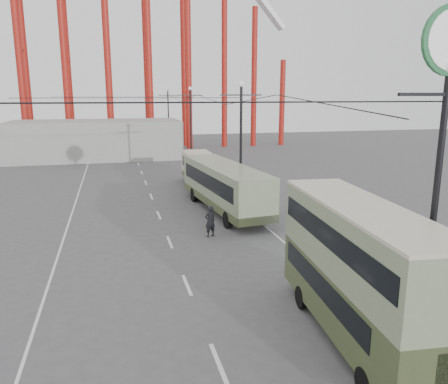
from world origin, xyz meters
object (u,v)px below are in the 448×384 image
object	(u,v)px
single_decker_cream	(202,170)
pedestrian	(210,221)
lamp_post_near	(445,110)
single_decker_green	(224,185)
double_decker_bus	(358,266)

from	to	relation	value
single_decker_cream	pedestrian	distance (m)	13.84
lamp_post_near	single_decker_green	bearing A→B (deg)	95.53
lamp_post_near	single_decker_green	world-z (taller)	lamp_post_near
pedestrian	single_decker_cream	bearing A→B (deg)	-120.07
lamp_post_near	single_decker_green	distance (m)	19.95
double_decker_bus	pedestrian	distance (m)	12.59
single_decker_green	lamp_post_near	bearing A→B (deg)	-90.27
double_decker_bus	single_decker_cream	xyz separation A→B (m)	(-0.04, 25.87, -1.00)
lamp_post_near	double_decker_bus	size ratio (longest dim) A/B	1.18
double_decker_bus	single_decker_cream	world-z (taller)	double_decker_bus
single_decker_cream	single_decker_green	bearing A→B (deg)	-89.25
double_decker_bus	pedestrian	size ratio (longest dim) A/B	4.76
single_decker_green	single_decker_cream	distance (m)	8.09
lamp_post_near	single_decker_cream	bearing A→B (deg)	93.78
lamp_post_near	single_decker_green	xyz separation A→B (m)	(-1.84, 18.96, -5.94)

